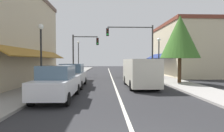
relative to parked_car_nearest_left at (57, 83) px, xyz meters
name	(u,v)px	position (x,y,z in m)	size (l,w,h in m)	color
ground_plane	(112,77)	(3.23, 11.96, -0.88)	(80.00, 80.00, 0.00)	#28282B
sidewalk_left	(65,77)	(-2.27, 11.96, -0.82)	(2.60, 56.00, 0.12)	gray
sidewalk_right	(157,77)	(8.73, 11.96, -0.82)	(2.60, 56.00, 0.12)	#A39E99
lane_center_stripe	(112,77)	(3.23, 11.96, -0.88)	(0.14, 52.00, 0.01)	silver
storefront_right_block	(184,50)	(12.90, 13.96, 2.50)	(7.07, 10.20, 6.76)	beige
parked_car_nearest_left	(57,83)	(0.00, 0.00, 0.00)	(1.82, 4.12, 1.77)	silver
parked_car_second_left	(73,75)	(-0.02, 4.36, 0.00)	(1.81, 4.11, 1.77)	#B7BABF
van_in_lane	(140,72)	(5.09, 4.12, 0.27)	(2.06, 5.21, 2.12)	beige
traffic_signal_mast_arm	(137,42)	(6.18, 11.50, 3.32)	(5.53, 0.50, 6.13)	#333333
traffic_signal_left_corner	(82,49)	(-0.45, 13.42, 2.61)	(3.32, 0.50, 5.25)	#333333
street_lamp_left_near	(41,45)	(-1.75, 2.64, 2.13)	(0.36, 0.36, 4.41)	black
street_lamp_right_mid	(159,51)	(8.19, 9.56, 2.13)	(0.36, 0.36, 4.41)	black
street_lamp_left_far	(78,52)	(-1.60, 18.13, 2.44)	(0.36, 0.36, 4.95)	black
tree_right_near	(180,37)	(8.83, 5.77, 3.14)	(3.31, 3.31, 5.86)	#4C331E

